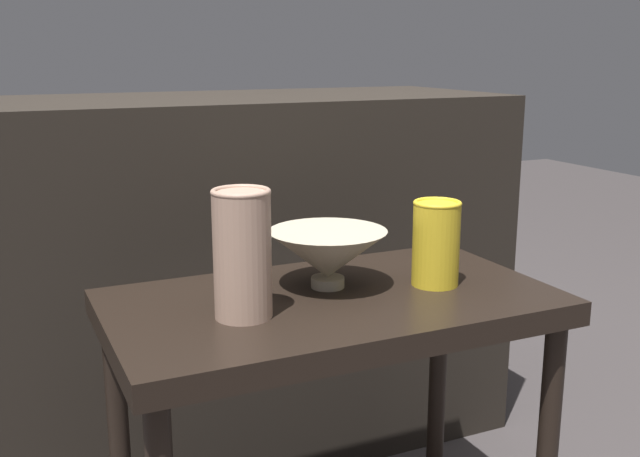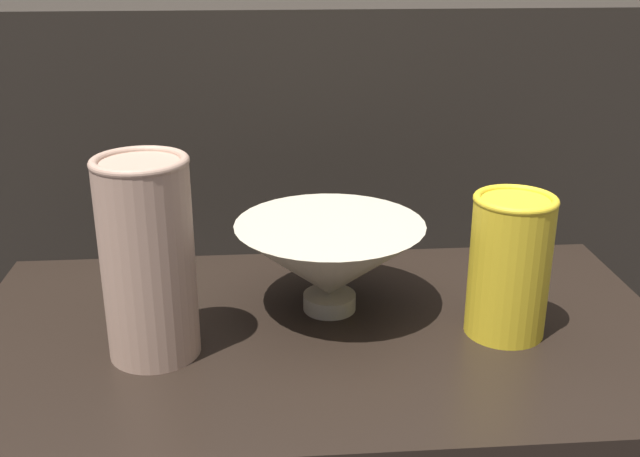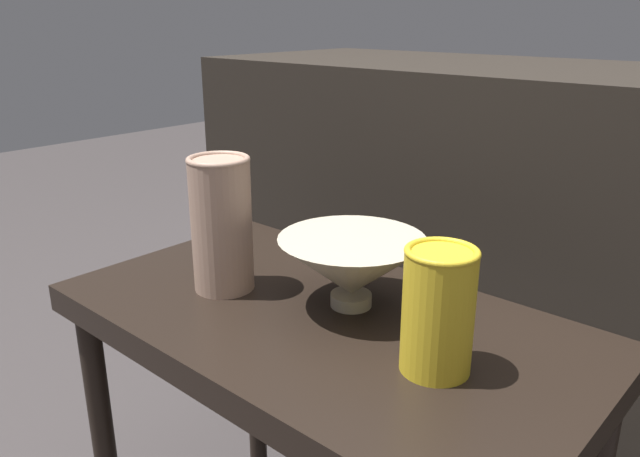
# 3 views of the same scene
# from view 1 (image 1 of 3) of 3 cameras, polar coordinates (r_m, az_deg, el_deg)

# --- Properties ---
(table) EXTENTS (0.73, 0.40, 0.54)m
(table) POSITION_cam_1_polar(r_m,az_deg,el_deg) (1.25, 0.88, -8.12)
(table) COLOR black
(table) RESTS_ON ground_plane
(couch_backdrop) EXTENTS (1.28, 0.50, 0.83)m
(couch_backdrop) POSITION_cam_1_polar(r_m,az_deg,el_deg) (1.77, -7.15, -3.55)
(couch_backdrop) COLOR black
(couch_backdrop) RESTS_ON ground_plane
(bowl) EXTENTS (0.20, 0.20, 0.10)m
(bowl) POSITION_cam_1_polar(r_m,az_deg,el_deg) (1.25, 0.60, -1.99)
(bowl) COLOR #B2A88E
(bowl) RESTS_ON table
(vase_textured_left) EXTENTS (0.09, 0.09, 0.20)m
(vase_textured_left) POSITION_cam_1_polar(r_m,az_deg,el_deg) (1.11, -5.94, -1.83)
(vase_textured_left) COLOR tan
(vase_textured_left) RESTS_ON table
(vase_colorful_right) EXTENTS (0.08, 0.08, 0.15)m
(vase_colorful_right) POSITION_cam_1_polar(r_m,az_deg,el_deg) (1.28, 8.83, -1.03)
(vase_colorful_right) COLOR gold
(vase_colorful_right) RESTS_ON table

